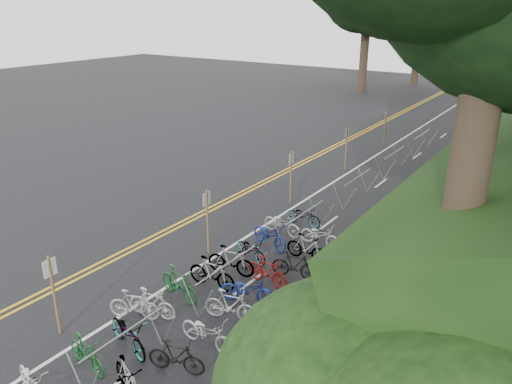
% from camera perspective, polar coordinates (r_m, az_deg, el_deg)
% --- Properties ---
extents(ground, '(120.00, 120.00, 0.00)m').
position_cam_1_polar(ground, '(16.27, -18.63, -12.80)').
color(ground, black).
rests_on(ground, ground).
extents(road_markings, '(7.47, 80.00, 0.01)m').
position_cam_1_polar(road_markings, '(22.56, 2.85, -1.97)').
color(road_markings, gold).
rests_on(road_markings, ground).
extents(red_curb, '(0.25, 28.00, 0.10)m').
position_cam_1_polar(red_curb, '(22.29, 16.67, -3.03)').
color(red_curb, maroon).
rests_on(red_curb, ground).
extents(bike_rack_front, '(1.14, 2.66, 1.16)m').
position_cam_1_polar(bike_rack_front, '(13.25, -14.76, -16.44)').
color(bike_rack_front, '#9C9D9D').
rests_on(bike_rack_front, ground).
extents(bike_racks_rest, '(1.14, 23.00, 1.17)m').
position_cam_1_polar(bike_racks_rest, '(23.70, 11.46, 0.97)').
color(bike_racks_rest, '#9C9D9D').
rests_on(bike_racks_rest, ground).
extents(signpost_near, '(0.08, 0.40, 2.44)m').
position_cam_1_polar(signpost_near, '(14.86, -22.14, -10.37)').
color(signpost_near, brown).
rests_on(signpost_near, ground).
extents(signposts_rest, '(0.08, 18.40, 2.50)m').
position_cam_1_polar(signposts_rest, '(25.33, 7.47, 3.87)').
color(signposts_rest, brown).
rests_on(signposts_rest, ground).
extents(bike_front, '(1.03, 1.62, 0.94)m').
position_cam_1_polar(bike_front, '(15.32, -13.75, -12.41)').
color(bike_front, '#9E9EA3').
rests_on(bike_front, ground).
extents(bike_valet, '(3.23, 13.87, 1.08)m').
position_cam_1_polar(bike_valet, '(15.95, -3.61, -10.33)').
color(bike_valet, beige).
rests_on(bike_valet, ground).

